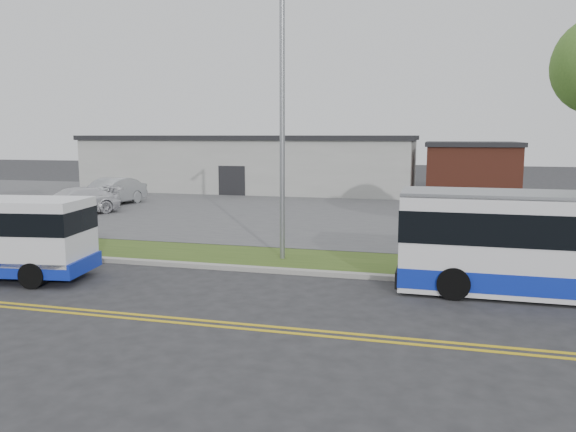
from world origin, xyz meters
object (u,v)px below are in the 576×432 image
(shuttle_bus, at_px, (1,236))
(parked_car_a, at_px, (110,192))
(streetlight_near, at_px, (282,109))
(pedestrian, at_px, (62,228))
(parked_car_b, at_px, (73,201))

(shuttle_bus, relative_size, parked_car_a, 1.33)
(streetlight_near, bearing_deg, parked_car_a, 139.99)
(shuttle_bus, xyz_separation_m, pedestrian, (-0.53, 3.61, -0.36))
(shuttle_bus, height_order, parked_car_b, shuttle_bus)
(streetlight_near, bearing_deg, pedestrian, -174.23)
(shuttle_bus, height_order, parked_car_a, shuttle_bus)
(streetlight_near, bearing_deg, shuttle_bus, -149.89)
(parked_car_a, xyz_separation_m, parked_car_b, (0.42, -4.30, -0.09))
(streetlight_near, relative_size, pedestrian, 5.51)
(streetlight_near, xyz_separation_m, shuttle_bus, (-7.66, -4.44, -3.91))
(shuttle_bus, xyz_separation_m, parked_car_a, (-6.55, 16.37, -0.40))
(parked_car_b, bearing_deg, pedestrian, -26.27)
(streetlight_near, xyz_separation_m, parked_car_b, (-13.79, 7.63, -4.40))
(shuttle_bus, xyz_separation_m, parked_car_b, (-6.13, 12.07, -0.49))
(parked_car_a, height_order, parked_car_b, parked_car_a)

